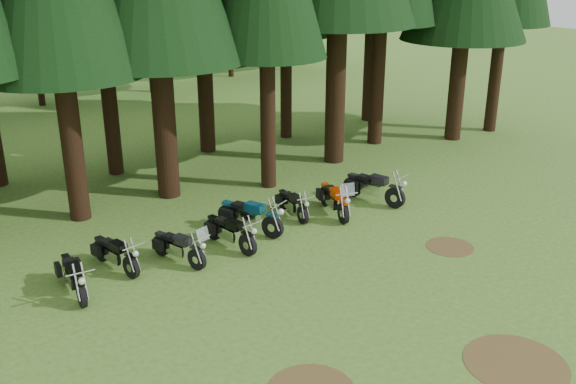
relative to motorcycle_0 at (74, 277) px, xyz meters
name	(u,v)px	position (x,y,z in m)	size (l,w,h in m)	color
ground	(351,303)	(5.20, -4.73, -0.45)	(120.00, 120.00, 0.00)	#3B671C
decid_4	(38,26)	(6.78, 21.59, 3.92)	(5.93, 5.76, 7.41)	black
dirt_patch_1	(450,247)	(9.70, -4.23, -0.44)	(1.40, 1.40, 0.01)	#4C3D1E
dirt_patch_2	(516,363)	(6.20, -8.73, -0.44)	(2.20, 2.20, 0.01)	#4C3D1E
motorcycle_0	(74,277)	(0.00, 0.00, 0.00)	(0.44, 2.14, 0.87)	black
motorcycle_1	(115,255)	(1.39, 0.58, -0.01)	(0.44, 2.09, 0.85)	black
motorcycle_2	(179,248)	(2.95, -0.13, 0.00)	(0.75, 2.09, 1.32)	black
motorcycle_3	(230,233)	(4.61, -0.20, 0.01)	(0.41, 2.20, 0.90)	black
motorcycle_4	(250,217)	(5.70, 0.34, 0.06)	(0.93, 2.33, 0.98)	black
motorcycle_5	(293,205)	(7.53, 0.49, -0.04)	(0.48, 1.94, 0.79)	black
motorcycle_6	(334,200)	(8.70, -0.24, 0.04)	(1.08, 2.27, 1.46)	black
motorcycle_7	(373,188)	(10.51, -0.25, 0.06)	(0.68, 2.42, 0.99)	black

